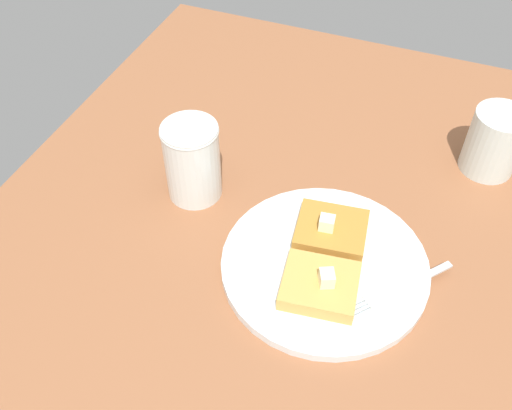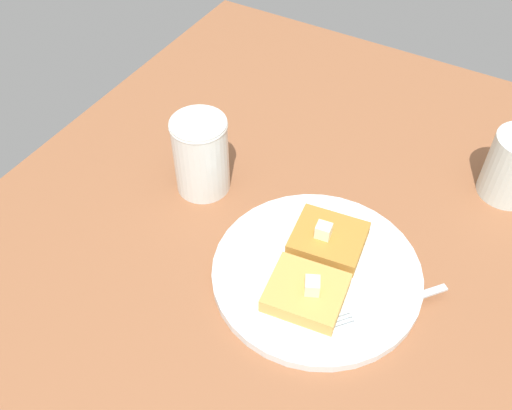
% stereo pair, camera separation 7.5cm
% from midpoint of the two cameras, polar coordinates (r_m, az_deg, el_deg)
% --- Properties ---
extents(table_surface, '(1.05, 1.05, 0.03)m').
position_cam_midpoint_polar(table_surface, '(0.76, 12.61, -7.43)').
color(table_surface, '#945A39').
rests_on(table_surface, ground).
extents(plate, '(0.27, 0.27, 0.01)m').
position_cam_midpoint_polar(plate, '(0.73, 9.01, -6.84)').
color(plate, silver).
rests_on(plate, table_surface).
extents(toast_slice_left, '(0.09, 0.10, 0.02)m').
position_cam_midpoint_polar(toast_slice_left, '(0.69, 8.13, -8.84)').
color(toast_slice_left, gold).
rests_on(toast_slice_left, plate).
extents(toast_slice_middle, '(0.09, 0.10, 0.02)m').
position_cam_midpoint_polar(toast_slice_middle, '(0.75, 10.10, -3.54)').
color(toast_slice_middle, '#B67D30').
rests_on(toast_slice_middle, plate).
extents(butter_pat_primary, '(0.02, 0.02, 0.02)m').
position_cam_midpoint_polar(butter_pat_primary, '(0.68, 8.84, -8.17)').
color(butter_pat_primary, '#F1F0C7').
rests_on(butter_pat_primary, toast_slice_left).
extents(butter_pat_secondary, '(0.02, 0.02, 0.02)m').
position_cam_midpoint_polar(butter_pat_secondary, '(0.73, 9.70, -2.71)').
color(butter_pat_secondary, '#F4F1CB').
rests_on(butter_pat_secondary, toast_slice_middle).
extents(fork, '(0.13, 0.11, 0.00)m').
position_cam_midpoint_polar(fork, '(0.71, 15.34, -10.14)').
color(fork, silver).
rests_on(fork, plate).
extents(syrup_jar, '(0.08, 0.08, 0.12)m').
position_cam_midpoint_polar(syrup_jar, '(0.80, -2.84, 4.68)').
color(syrup_jar, '#46210D').
rests_on(syrup_jar, table_surface).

